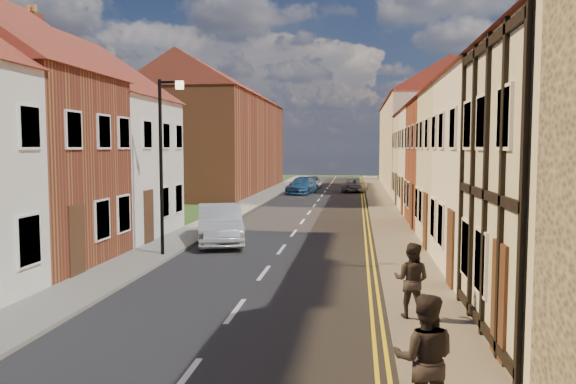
{
  "coord_description": "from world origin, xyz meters",
  "views": [
    {
      "loc": [
        2.79,
        1.45,
        3.81
      ],
      "look_at": [
        -0.23,
        25.86,
        1.87
      ],
      "focal_mm": 35.0,
      "sensor_mm": 36.0,
      "label": 1
    }
  ],
  "objects": [
    {
      "name": "pavement_right",
      "position": [
        4.4,
        30.0,
        0.06
      ],
      "size": [
        1.8,
        90.0,
        0.12
      ],
      "primitive_type": "cube",
      "color": "slate",
      "rests_on": "ground"
    },
    {
      "name": "cottage_r_cream_far",
      "position": [
        9.3,
        39.7,
        4.47
      ],
      "size": [
        8.3,
        6.0,
        9.0
      ],
      "color": "#ACA790",
      "rests_on": "ground"
    },
    {
      "name": "block_left_far",
      "position": [
        -9.3,
        50.0,
        5.29
      ],
      "size": [
        8.3,
        24.2,
        10.5
      ],
      "color": "brown",
      "rests_on": "ground"
    },
    {
      "name": "cottage_r_pink",
      "position": [
        9.3,
        28.9,
        4.47
      ],
      "size": [
        8.3,
        6.0,
        9.0
      ],
      "color": "brown",
      "rests_on": "ground"
    },
    {
      "name": "block_right_far",
      "position": [
        9.3,
        55.0,
        5.29
      ],
      "size": [
        8.3,
        24.2,
        10.5
      ],
      "color": "#ACA790",
      "rests_on": "ground"
    },
    {
      "name": "pavement_left",
      "position": [
        -4.4,
        30.0,
        0.06
      ],
      "size": [
        1.8,
        90.0,
        0.12
      ],
      "primitive_type": "cube",
      "color": "slate",
      "rests_on": "ground"
    },
    {
      "name": "cottage_l_pink",
      "position": [
        -9.3,
        23.85,
        4.37
      ],
      "size": [
        8.3,
        6.3,
        8.8
      ],
      "color": "silver",
      "rests_on": "ground"
    },
    {
      "name": "road",
      "position": [
        0.0,
        30.0,
        0.01
      ],
      "size": [
        7.0,
        90.0,
        0.02
      ],
      "primitive_type": "cube",
      "color": "black",
      "rests_on": "ground"
    },
    {
      "name": "cottage_r_white_far",
      "position": [
        9.3,
        34.3,
        4.48
      ],
      "size": [
        8.3,
        5.2,
        9.0
      ],
      "color": "silver",
      "rests_on": "ground"
    },
    {
      "name": "car_far",
      "position": [
        -1.75,
        47.56,
        0.68
      ],
      "size": [
        2.61,
        4.95,
        1.37
      ],
      "primitive_type": "imported",
      "rotation": [
        0.0,
        0.0,
        -0.15
      ],
      "color": "navy",
      "rests_on": "ground"
    },
    {
      "name": "lamppost",
      "position": [
        -3.81,
        20.0,
        3.54
      ],
      "size": [
        0.88,
        0.15,
        6.0
      ],
      "color": "black",
      "rests_on": "pavement_left"
    },
    {
      "name": "pedestrian_right_b",
      "position": [
        3.98,
        13.68,
        0.94
      ],
      "size": [
        0.96,
        0.85,
        1.64
      ],
      "primitive_type": "imported",
      "rotation": [
        0.0,
        0.0,
        2.81
      ],
      "color": "#2B2422",
      "rests_on": "pavement_right"
    },
    {
      "name": "car_mid",
      "position": [
        -2.63,
        23.07,
        0.79
      ],
      "size": [
        2.91,
        5.05,
        1.57
      ],
      "primitive_type": "imported",
      "rotation": [
        0.0,
        0.0,
        0.28
      ],
      "color": "#B3B7BC",
      "rests_on": "ground"
    },
    {
      "name": "car_distant",
      "position": [
        -1.5,
        54.83,
        0.55
      ],
      "size": [
        2.0,
        4.03,
        1.1
      ],
      "primitive_type": "imported",
      "rotation": [
        0.0,
        0.0,
        0.04
      ],
      "color": "#B4B6BD",
      "rests_on": "ground"
    },
    {
      "name": "cottage_r_cream_mid",
      "position": [
        9.3,
        23.5,
        4.48
      ],
      "size": [
        8.3,
        5.2,
        9.0
      ],
      "color": "#ACA790",
      "rests_on": "ground"
    },
    {
      "name": "car_distant_b",
      "position": [
        2.6,
        50.0,
        0.57
      ],
      "size": [
        2.37,
        4.28,
        1.13
      ],
      "primitive_type": "imported",
      "rotation": [
        0.0,
        0.0,
        3.02
      ],
      "color": "gray",
      "rests_on": "ground"
    },
    {
      "name": "pedestrian_right",
      "position": [
        3.7,
        8.86,
        1.01
      ],
      "size": [
        0.93,
        0.76,
        1.77
      ],
      "primitive_type": "imported",
      "rotation": [
        0.0,
        0.0,
        3.04
      ],
      "color": "#282220",
      "rests_on": "pavement_right"
    }
  ]
}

